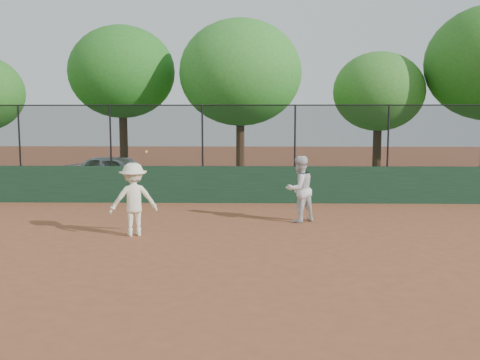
{
  "coord_description": "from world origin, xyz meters",
  "views": [
    {
      "loc": [
        1.08,
        -11.33,
        2.79
      ],
      "look_at": [
        0.8,
        2.2,
        1.2
      ],
      "focal_mm": 40.0,
      "sensor_mm": 36.0,
      "label": 1
    }
  ],
  "objects_px": {
    "tree_3": "(379,92)",
    "tree_2": "(240,73)",
    "player_main": "(134,199)",
    "player_second": "(299,189)",
    "parked_car": "(119,173)",
    "tree_1": "(122,72)"
  },
  "relations": [
    {
      "from": "tree_1",
      "to": "player_main",
      "type": "bearing_deg",
      "value": -75.56
    },
    {
      "from": "parked_car",
      "to": "player_main",
      "type": "relative_size",
      "value": 2.02
    },
    {
      "from": "parked_car",
      "to": "player_second",
      "type": "bearing_deg",
      "value": -116.89
    },
    {
      "from": "tree_1",
      "to": "tree_3",
      "type": "relative_size",
      "value": 1.21
    },
    {
      "from": "player_second",
      "to": "player_main",
      "type": "bearing_deg",
      "value": -11.84
    },
    {
      "from": "player_second",
      "to": "tree_2",
      "type": "height_order",
      "value": "tree_2"
    },
    {
      "from": "player_second",
      "to": "tree_3",
      "type": "bearing_deg",
      "value": -149.96
    },
    {
      "from": "player_main",
      "to": "tree_3",
      "type": "distance_m",
      "value": 13.86
    },
    {
      "from": "player_second",
      "to": "tree_2",
      "type": "xyz_separation_m",
      "value": [
        -1.75,
        8.24,
        3.73
      ]
    },
    {
      "from": "player_main",
      "to": "tree_1",
      "type": "relative_size",
      "value": 0.3
    },
    {
      "from": "tree_3",
      "to": "tree_2",
      "type": "bearing_deg",
      "value": -172.63
    },
    {
      "from": "tree_2",
      "to": "player_second",
      "type": "bearing_deg",
      "value": -78.01
    },
    {
      "from": "tree_1",
      "to": "player_second",
      "type": "bearing_deg",
      "value": -53.41
    },
    {
      "from": "tree_2",
      "to": "player_main",
      "type": "bearing_deg",
      "value": -103.05
    },
    {
      "from": "player_main",
      "to": "tree_2",
      "type": "xyz_separation_m",
      "value": [
        2.32,
        10.0,
        3.75
      ]
    },
    {
      "from": "tree_2",
      "to": "tree_3",
      "type": "bearing_deg",
      "value": 7.37
    },
    {
      "from": "parked_car",
      "to": "player_main",
      "type": "xyz_separation_m",
      "value": [
        2.22,
        -7.54,
        0.17
      ]
    },
    {
      "from": "player_main",
      "to": "tree_3",
      "type": "relative_size",
      "value": 0.37
    },
    {
      "from": "player_main",
      "to": "tree_1",
      "type": "bearing_deg",
      "value": 104.44
    },
    {
      "from": "player_main",
      "to": "tree_2",
      "type": "height_order",
      "value": "tree_2"
    },
    {
      "from": "player_main",
      "to": "player_second",
      "type": "bearing_deg",
      "value": 23.42
    },
    {
      "from": "tree_3",
      "to": "player_second",
      "type": "bearing_deg",
      "value": -114.71
    }
  ]
}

